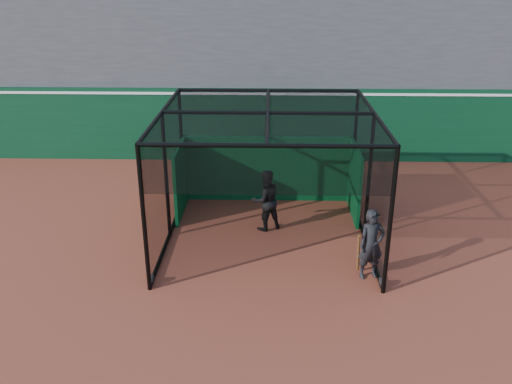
{
  "coord_description": "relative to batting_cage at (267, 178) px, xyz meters",
  "views": [
    {
      "loc": [
        0.57,
        -9.62,
        6.21
      ],
      "look_at": [
        0.28,
        2.0,
        1.4
      ],
      "focal_mm": 38.0,
      "sensor_mm": 36.0,
      "label": 1
    }
  ],
  "objects": [
    {
      "name": "grandstand",
      "position": [
        -0.53,
        9.79,
        2.9
      ],
      "size": [
        50.0,
        7.85,
        8.95
      ],
      "color": "#4C4C4F",
      "rests_on": "ground"
    },
    {
      "name": "outfield_wall",
      "position": [
        -0.53,
        6.01,
        -0.29
      ],
      "size": [
        50.0,
        0.5,
        2.5
      ],
      "color": "#0A381D",
      "rests_on": "ground"
    },
    {
      "name": "on_deck_player",
      "position": [
        2.23,
        -1.85,
        -0.79
      ],
      "size": [
        0.65,
        0.51,
        1.57
      ],
      "color": "black",
      "rests_on": "ground"
    },
    {
      "name": "batter",
      "position": [
        -0.04,
        0.44,
        -0.78
      ],
      "size": [
        0.96,
        0.88,
        1.6
      ],
      "primitive_type": "imported",
      "rotation": [
        0.0,
        0.0,
        3.59
      ],
      "color": "black",
      "rests_on": "ground"
    },
    {
      "name": "batting_cage",
      "position": [
        0.0,
        0.0,
        0.0
      ],
      "size": [
        4.95,
        5.02,
        3.16
      ],
      "color": "black",
      "rests_on": "ground"
    },
    {
      "name": "ground",
      "position": [
        -0.53,
        -2.49,
        -1.58
      ],
      "size": [
        120.0,
        120.0,
        0.0
      ],
      "primitive_type": "plane",
      "color": "brown",
      "rests_on": "ground"
    }
  ]
}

